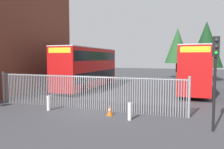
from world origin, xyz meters
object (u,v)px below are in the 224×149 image
at_px(double_decker_bus_near_gate, 88,67).
at_px(double_decker_bus_behind_fence_left, 193,67).
at_px(traffic_cone_by_gate, 110,111).
at_px(bollard_center_front, 130,111).
at_px(bollard_near_left, 48,103).
at_px(traffic_light_kerbside, 215,66).

bearing_deg(double_decker_bus_near_gate, double_decker_bus_behind_fence_left, 9.42).
relative_size(double_decker_bus_near_gate, double_decker_bus_behind_fence_left, 1.00).
height_order(double_decker_bus_behind_fence_left, traffic_cone_by_gate, double_decker_bus_behind_fence_left).
distance_m(double_decker_bus_behind_fence_left, bollard_center_front, 12.17).
bearing_deg(bollard_near_left, bollard_center_front, -3.61).
distance_m(bollard_near_left, bollard_center_front, 5.45).
xyz_separation_m(double_decker_bus_behind_fence_left, traffic_light_kerbside, (0.65, -11.98, 0.56)).
relative_size(traffic_cone_by_gate, traffic_light_kerbside, 0.14).
height_order(bollard_near_left, bollard_center_front, same).
distance_m(double_decker_bus_near_gate, traffic_cone_by_gate, 11.14).
distance_m(double_decker_bus_near_gate, bollard_near_left, 9.78).
xyz_separation_m(double_decker_bus_behind_fence_left, traffic_cone_by_gate, (-4.74, -11.00, -2.13)).
bearing_deg(traffic_cone_by_gate, traffic_light_kerbside, -10.29).
relative_size(bollard_near_left, traffic_cone_by_gate, 1.61).
xyz_separation_m(double_decker_bus_near_gate, bollard_near_left, (1.75, -9.42, -1.95)).
relative_size(double_decker_bus_behind_fence_left, bollard_center_front, 11.38).
xyz_separation_m(double_decker_bus_near_gate, bollard_center_front, (7.18, -9.77, -1.95)).
distance_m(bollard_near_left, traffic_cone_by_gate, 4.11).
bearing_deg(bollard_center_front, bollard_near_left, 176.39).
bearing_deg(traffic_light_kerbside, double_decker_bus_behind_fence_left, 93.10).
bearing_deg(double_decker_bus_behind_fence_left, traffic_cone_by_gate, -113.30).
bearing_deg(traffic_cone_by_gate, double_decker_bus_behind_fence_left, 66.70).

